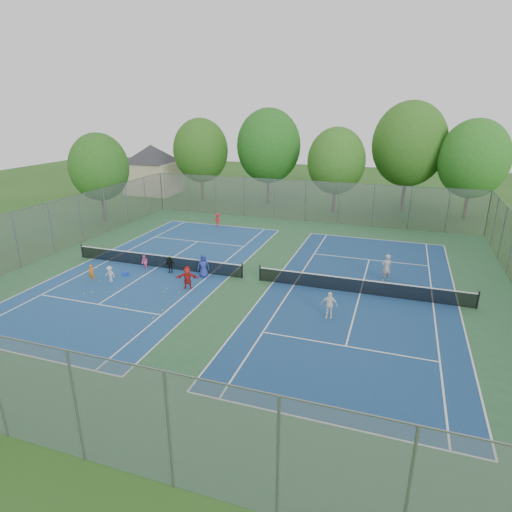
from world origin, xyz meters
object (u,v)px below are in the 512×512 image
at_px(ball_crate, 125,274).
at_px(ball_hopper, 170,261).
at_px(net_left, 157,261).
at_px(instructor, 386,268).
at_px(net_right, 361,287).

relative_size(ball_crate, ball_hopper, 0.52).
xyz_separation_m(net_left, ball_crate, (-1.19, -2.08, -0.32)).
bearing_deg(ball_crate, instructor, 15.71).
height_order(net_left, instructor, instructor).
bearing_deg(instructor, ball_hopper, -22.46).
bearing_deg(instructor, net_right, 33.19).
relative_size(net_right, ball_crate, 39.83).
height_order(net_right, ball_crate, net_right).
bearing_deg(net_right, ball_hopper, 176.83).
distance_m(ball_crate, ball_hopper, 3.33).
relative_size(net_right, instructor, 7.04).
xyz_separation_m(net_left, net_right, (14.00, 0.00, 0.00)).
height_order(ball_crate, ball_hopper, ball_hopper).
distance_m(net_left, net_right, 14.00).
xyz_separation_m(ball_crate, instructor, (16.52, 4.65, 0.78)).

